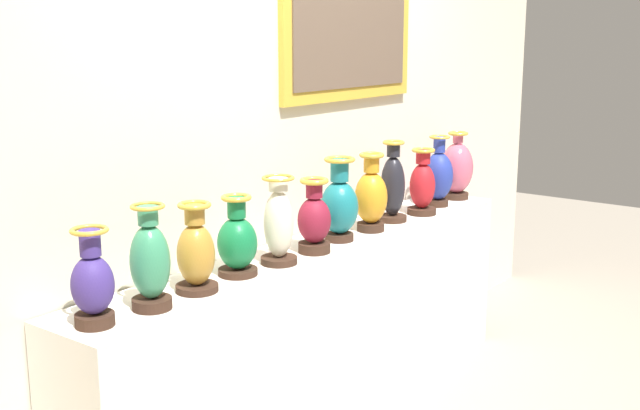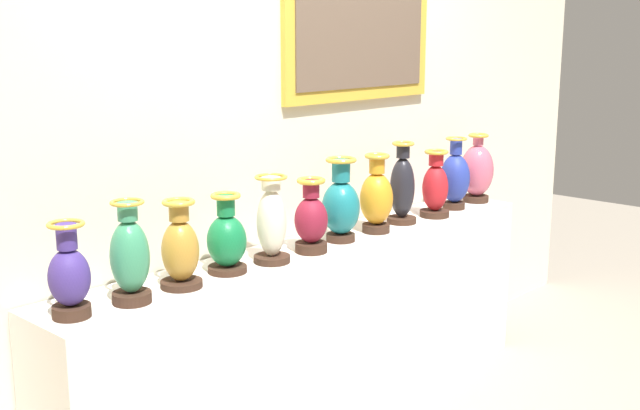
# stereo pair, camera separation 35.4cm
# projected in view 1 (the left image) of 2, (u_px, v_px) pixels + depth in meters

# --- Properties ---
(display_shelf) EXTENTS (2.73, 0.38, 0.85)m
(display_shelf) POSITION_uv_depth(u_px,v_px,m) (320.00, 333.00, 3.68)
(display_shelf) COLOR silver
(display_shelf) RESTS_ON ground_plane
(back_wall) EXTENTS (5.24, 0.14, 2.66)m
(back_wall) POSITION_uv_depth(u_px,v_px,m) (278.00, 131.00, 3.63)
(back_wall) COLOR beige
(back_wall) RESTS_ON ground_plane
(vase_indigo) EXTENTS (0.14, 0.14, 0.33)m
(vase_indigo) POSITION_uv_depth(u_px,v_px,m) (93.00, 284.00, 2.57)
(vase_indigo) COLOR #382319
(vase_indigo) RESTS_ON display_shelf
(vase_jade) EXTENTS (0.14, 0.14, 0.37)m
(vase_jade) POSITION_uv_depth(u_px,v_px,m) (150.00, 263.00, 2.72)
(vase_jade) COLOR #382319
(vase_jade) RESTS_ON display_shelf
(vase_ochre) EXTENTS (0.16, 0.16, 0.33)m
(vase_ochre) POSITION_uv_depth(u_px,v_px,m) (196.00, 253.00, 2.91)
(vase_ochre) COLOR #382319
(vase_ochre) RESTS_ON display_shelf
(vase_emerald) EXTENTS (0.16, 0.16, 0.32)m
(vase_emerald) POSITION_uv_depth(u_px,v_px,m) (237.00, 242.00, 3.11)
(vase_emerald) COLOR #382319
(vase_emerald) RESTS_ON display_shelf
(vase_ivory) EXTENTS (0.15, 0.15, 0.36)m
(vase_ivory) POSITION_uv_depth(u_px,v_px,m) (279.00, 224.00, 3.25)
(vase_ivory) COLOR #382319
(vase_ivory) RESTS_ON display_shelf
(vase_burgundy) EXTENTS (0.14, 0.14, 0.33)m
(vase_burgundy) POSITION_uv_depth(u_px,v_px,m) (314.00, 220.00, 3.42)
(vase_burgundy) COLOR #382319
(vase_burgundy) RESTS_ON display_shelf
(vase_teal) EXTENTS (0.17, 0.17, 0.38)m
(vase_teal) POSITION_uv_depth(u_px,v_px,m) (339.00, 204.00, 3.61)
(vase_teal) COLOR #382319
(vase_teal) RESTS_ON display_shelf
(vase_amber) EXTENTS (0.16, 0.16, 0.38)m
(vase_amber) POSITION_uv_depth(u_px,v_px,m) (371.00, 197.00, 3.79)
(vase_amber) COLOR #382319
(vase_amber) RESTS_ON display_shelf
(vase_onyx) EXTENTS (0.15, 0.15, 0.41)m
(vase_onyx) POSITION_uv_depth(u_px,v_px,m) (393.00, 186.00, 3.98)
(vase_onyx) COLOR #382319
(vase_onyx) RESTS_ON display_shelf
(vase_crimson) EXTENTS (0.15, 0.15, 0.35)m
(vase_crimson) POSITION_uv_depth(u_px,v_px,m) (422.00, 186.00, 4.14)
(vase_crimson) COLOR #382319
(vase_crimson) RESTS_ON display_shelf
(vase_cobalt) EXTENTS (0.16, 0.16, 0.39)m
(vase_cobalt) POSITION_uv_depth(u_px,v_px,m) (438.00, 175.00, 4.33)
(vase_cobalt) COLOR #382319
(vase_cobalt) RESTS_ON display_shelf
(vase_rose) EXTENTS (0.18, 0.18, 0.38)m
(vase_rose) POSITION_uv_depth(u_px,v_px,m) (457.00, 168.00, 4.52)
(vase_rose) COLOR #382319
(vase_rose) RESTS_ON display_shelf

